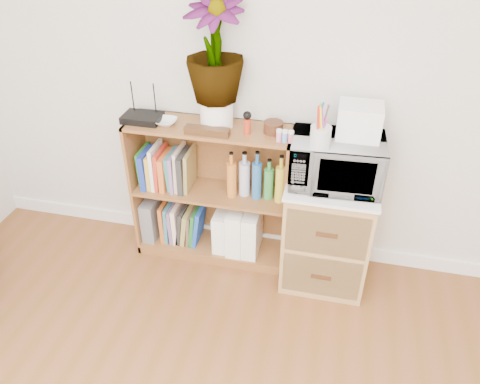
% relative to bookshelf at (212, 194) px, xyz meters
% --- Properties ---
extents(skirting_board, '(4.00, 0.02, 0.10)m').
position_rel_bookshelf_xyz_m(skirting_board, '(0.35, 0.14, -0.42)').
color(skirting_board, white).
rests_on(skirting_board, ground).
extents(bookshelf, '(1.00, 0.30, 0.95)m').
position_rel_bookshelf_xyz_m(bookshelf, '(0.00, 0.00, 0.00)').
color(bookshelf, brown).
rests_on(bookshelf, ground).
extents(wicker_unit, '(0.50, 0.45, 0.70)m').
position_rel_bookshelf_xyz_m(wicker_unit, '(0.75, -0.08, -0.12)').
color(wicker_unit, '#9E7542').
rests_on(wicker_unit, ground).
extents(microwave, '(0.52, 0.37, 0.28)m').
position_rel_bookshelf_xyz_m(microwave, '(0.75, -0.08, 0.38)').
color(microwave, white).
rests_on(microwave, wicker_unit).
extents(pen_cup, '(0.11, 0.11, 0.12)m').
position_rel_bookshelf_xyz_m(pen_cup, '(0.65, -0.20, 0.58)').
color(pen_cup, silver).
rests_on(pen_cup, microwave).
extents(small_appliance, '(0.23, 0.19, 0.18)m').
position_rel_bookshelf_xyz_m(small_appliance, '(0.84, -0.03, 0.61)').
color(small_appliance, white).
rests_on(small_appliance, microwave).
extents(router, '(0.23, 0.15, 0.04)m').
position_rel_bookshelf_xyz_m(router, '(-0.40, -0.02, 0.50)').
color(router, black).
rests_on(router, bookshelf).
extents(white_bowl, '(0.13, 0.13, 0.03)m').
position_rel_bookshelf_xyz_m(white_bowl, '(-0.25, -0.03, 0.49)').
color(white_bowl, silver).
rests_on(white_bowl, bookshelf).
extents(plant_pot, '(0.19, 0.19, 0.16)m').
position_rel_bookshelf_xyz_m(plant_pot, '(0.04, 0.02, 0.56)').
color(plant_pot, white).
rests_on(plant_pot, bookshelf).
extents(potted_plant, '(0.33, 0.33, 0.59)m').
position_rel_bookshelf_xyz_m(potted_plant, '(0.04, 0.02, 0.93)').
color(potted_plant, '#40762F').
rests_on(potted_plant, plant_pot).
extents(trinket_box, '(0.26, 0.06, 0.04)m').
position_rel_bookshelf_xyz_m(trinket_box, '(0.02, -0.10, 0.50)').
color(trinket_box, '#321B0D').
rests_on(trinket_box, bookshelf).
extents(kokeshi_doll, '(0.04, 0.04, 0.09)m').
position_rel_bookshelf_xyz_m(kokeshi_doll, '(0.24, -0.04, 0.52)').
color(kokeshi_doll, '#B02E15').
rests_on(kokeshi_doll, bookshelf).
extents(wooden_bowl, '(0.11, 0.11, 0.06)m').
position_rel_bookshelf_xyz_m(wooden_bowl, '(0.38, 0.01, 0.51)').
color(wooden_bowl, '#381C0F').
rests_on(wooden_bowl, bookshelf).
extents(paint_jars, '(0.10, 0.04, 0.05)m').
position_rel_bookshelf_xyz_m(paint_jars, '(0.46, -0.09, 0.50)').
color(paint_jars, pink).
rests_on(paint_jars, bookshelf).
extents(file_box, '(0.09, 0.23, 0.29)m').
position_rel_bookshelf_xyz_m(file_box, '(-0.43, 0.00, -0.26)').
color(file_box, slate).
rests_on(file_box, bookshelf).
extents(magazine_holder_left, '(0.09, 0.22, 0.28)m').
position_rel_bookshelf_xyz_m(magazine_holder_left, '(0.07, -0.01, -0.27)').
color(magazine_holder_left, white).
rests_on(magazine_holder_left, bookshelf).
extents(magazine_holder_mid, '(0.10, 0.26, 0.32)m').
position_rel_bookshelf_xyz_m(magazine_holder_mid, '(0.17, -0.01, -0.24)').
color(magazine_holder_mid, white).
rests_on(magazine_holder_mid, bookshelf).
extents(magazine_holder_right, '(0.10, 0.25, 0.31)m').
position_rel_bookshelf_xyz_m(magazine_holder_right, '(0.27, -0.01, -0.25)').
color(magazine_holder_right, white).
rests_on(magazine_holder_right, bookshelf).
extents(cookbooks, '(0.34, 0.20, 0.29)m').
position_rel_bookshelf_xyz_m(cookbooks, '(-0.29, 0.00, 0.15)').
color(cookbooks, '#247820').
rests_on(cookbooks, bookshelf).
extents(liquor_bottles, '(0.36, 0.07, 0.31)m').
position_rel_bookshelf_xyz_m(liquor_bottles, '(0.29, -0.00, 0.17)').
color(liquor_bottles, orange).
rests_on(liquor_bottles, bookshelf).
extents(lower_books, '(0.29, 0.19, 0.28)m').
position_rel_bookshelf_xyz_m(lower_books, '(-0.22, 0.00, -0.27)').
color(lower_books, '#B85920').
rests_on(lower_books, bookshelf).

